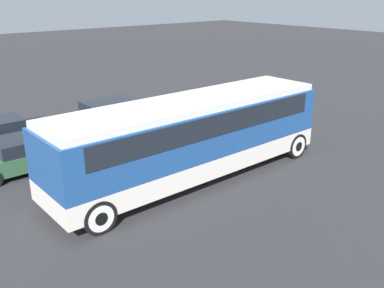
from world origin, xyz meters
TOP-DOWN VIEW (x-y plane):
  - ground_plane at (0.00, 0.00)m, footprint 120.00×120.00m
  - tour_bus at (0.10, -0.00)m, footprint 10.88×2.68m
  - parked_car_near at (0.76, 7.01)m, footprint 4.72×1.85m
  - parked_car_far at (-4.16, 4.72)m, footprint 4.28×1.89m

SIDE VIEW (x-z plane):
  - ground_plane at x=0.00m, z-range 0.00..0.00m
  - parked_car_far at x=-4.16m, z-range 0.00..1.33m
  - parked_car_near at x=0.76m, z-range -0.01..1.49m
  - tour_bus at x=0.10m, z-range 0.31..3.29m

